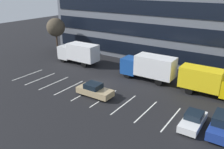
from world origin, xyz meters
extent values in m
plane|color=black|center=(0.00, 0.00, 0.00)|extent=(120.00, 120.00, 0.00)
cube|color=slate|center=(0.00, 18.00, 9.00)|extent=(39.01, 13.11, 18.00)
cube|color=black|center=(0.00, 11.38, 1.98)|extent=(37.45, 0.16, 2.30)
cube|color=black|center=(0.00, 11.38, 5.58)|extent=(37.45, 0.16, 2.30)
cube|color=black|center=(0.00, 11.38, 9.18)|extent=(37.45, 0.16, 2.30)
cube|color=silver|center=(-11.20, -3.65, 0.00)|extent=(0.14, 5.40, 0.01)
cube|color=silver|center=(-8.40, -3.65, 0.00)|extent=(0.14, 5.40, 0.01)
cube|color=silver|center=(-5.60, -3.65, 0.00)|extent=(0.14, 5.40, 0.01)
cube|color=silver|center=(-2.80, -3.65, 0.00)|extent=(0.14, 5.40, 0.01)
cube|color=silver|center=(0.00, -3.65, 0.00)|extent=(0.14, 5.40, 0.01)
cube|color=silver|center=(2.80, -3.65, 0.00)|extent=(0.14, 5.40, 0.01)
cube|color=silver|center=(5.60, -3.65, 0.00)|extent=(0.14, 5.40, 0.01)
cube|color=silver|center=(8.40, -3.65, 0.00)|extent=(0.14, 5.40, 0.01)
cube|color=silver|center=(11.20, -3.65, 0.00)|extent=(0.14, 5.40, 0.01)
cube|color=white|center=(-11.21, 4.78, 1.60)|extent=(2.20, 2.40, 2.20)
cube|color=black|center=(-12.29, 4.78, 2.04)|extent=(0.06, 2.02, 0.97)
cube|color=white|center=(-7.51, 4.78, 2.15)|extent=(5.20, 2.50, 2.70)
cube|color=black|center=(-12.36, 4.78, 0.65)|extent=(0.20, 2.40, 0.40)
cylinder|color=black|center=(-11.21, 3.75, 0.50)|extent=(1.00, 0.30, 1.00)
cylinder|color=black|center=(-11.21, 5.81, 0.50)|extent=(1.00, 0.30, 1.00)
cylinder|color=black|center=(-6.47, 3.75, 0.50)|extent=(1.00, 0.30, 1.00)
cylinder|color=black|center=(-6.47, 5.81, 0.50)|extent=(1.00, 0.30, 1.00)
cube|color=#194799|center=(1.75, 4.62, 1.65)|extent=(2.26, 2.47, 2.26)
cube|color=black|center=(0.64, 4.62, 2.10)|extent=(0.06, 2.07, 1.00)
cube|color=white|center=(5.56, 4.62, 2.21)|extent=(5.35, 2.57, 2.78)
cube|color=black|center=(0.57, 4.62, 0.67)|extent=(0.21, 2.47, 0.41)
cylinder|color=black|center=(1.75, 3.56, 0.51)|extent=(1.03, 0.31, 1.03)
cylinder|color=black|center=(1.75, 5.68, 0.51)|extent=(1.03, 0.31, 1.03)
cylinder|color=black|center=(6.63, 3.56, 0.51)|extent=(1.03, 0.31, 1.03)
cylinder|color=black|center=(6.63, 5.68, 0.51)|extent=(1.03, 0.31, 1.03)
cube|color=yellow|center=(11.82, 4.10, 2.03)|extent=(4.92, 2.36, 2.55)
cylinder|color=black|center=(10.83, 5.07, 0.47)|extent=(0.95, 0.28, 0.95)
cylinder|color=black|center=(10.83, 3.13, 0.47)|extent=(0.95, 0.28, 0.95)
cube|color=white|center=(13.36, -3.86, 0.57)|extent=(1.73, 4.12, 0.67)
cube|color=black|center=(13.36, -3.66, 1.19)|extent=(1.52, 1.73, 0.58)
cylinder|color=black|center=(14.11, -5.18, 0.29)|extent=(0.21, 0.58, 0.58)
cylinder|color=black|center=(12.61, -5.18, 0.29)|extent=(0.21, 0.58, 0.58)
cylinder|color=black|center=(14.11, -2.54, 0.29)|extent=(0.21, 0.58, 0.58)
cylinder|color=black|center=(12.61, -2.54, 0.29)|extent=(0.21, 0.58, 0.58)
cube|color=navy|center=(15.82, -3.63, 0.70)|extent=(1.81, 4.26, 0.88)
cube|color=black|center=(15.82, -3.42, 1.53)|extent=(1.59, 2.34, 0.79)
cylinder|color=black|center=(15.03, -4.99, 0.32)|extent=(0.20, 0.63, 0.63)
cylinder|color=black|center=(15.03, -2.27, 0.32)|extent=(0.20, 0.63, 0.63)
cube|color=tan|center=(1.54, -3.72, 0.62)|extent=(4.50, 1.88, 0.73)
cube|color=black|center=(1.32, -3.72, 1.30)|extent=(1.89, 1.66, 0.63)
cylinder|color=black|center=(2.98, -2.90, 0.31)|extent=(0.63, 0.23, 0.63)
cylinder|color=black|center=(2.98, -4.53, 0.31)|extent=(0.63, 0.23, 0.63)
cylinder|color=black|center=(0.10, -2.90, 0.31)|extent=(0.63, 0.23, 0.63)
cylinder|color=black|center=(0.10, -4.53, 0.31)|extent=(0.63, 0.23, 0.63)
cylinder|color=#473323|center=(-17.00, 8.11, 1.74)|extent=(0.28, 0.28, 3.49)
sphere|color=#4C4233|center=(-17.00, 8.11, 4.88)|extent=(3.55, 3.55, 3.55)
camera|label=1|loc=(17.89, -24.39, 12.84)|focal=38.38mm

